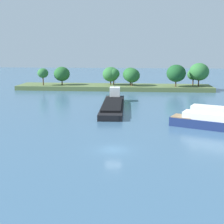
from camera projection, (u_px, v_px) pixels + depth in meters
name	position (u px, v px, depth m)	size (l,w,h in m)	color
ground_plane	(113.00, 150.00, 48.17)	(400.00, 400.00, 0.00)	#3D607F
treeline_island	(127.00, 80.00, 116.94)	(71.76, 13.08, 9.96)	#566B3D
cargo_barge	(113.00, 105.00, 80.69)	(6.23, 28.37, 5.93)	black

